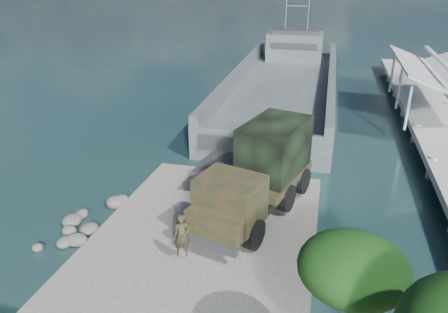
{
  "coord_description": "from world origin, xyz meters",
  "views": [
    {
      "loc": [
        4.79,
        -15.81,
        11.93
      ],
      "look_at": [
        -0.43,
        6.0,
        1.92
      ],
      "focal_mm": 35.0,
      "sensor_mm": 36.0,
      "label": 1
    }
  ],
  "objects_px": {
    "landing_craft": "(284,91)",
    "soldier": "(182,244)",
    "pier": "(435,111)",
    "military_truck": "(261,172)"
  },
  "relations": [
    {
      "from": "soldier",
      "to": "landing_craft",
      "type": "bearing_deg",
      "value": 65.05
    },
    {
      "from": "landing_craft",
      "to": "soldier",
      "type": "distance_m",
      "value": 26.06
    },
    {
      "from": "landing_craft",
      "to": "military_truck",
      "type": "relative_size",
      "value": 3.85
    },
    {
      "from": "pier",
      "to": "landing_craft",
      "type": "distance_m",
      "value": 13.21
    },
    {
      "from": "landing_craft",
      "to": "soldier",
      "type": "height_order",
      "value": "landing_craft"
    },
    {
      "from": "military_truck",
      "to": "pier",
      "type": "bearing_deg",
      "value": 71.45
    },
    {
      "from": "pier",
      "to": "soldier",
      "type": "xyz_separation_m",
      "value": [
        -13.31,
        -20.59,
        -0.16
      ]
    },
    {
      "from": "landing_craft",
      "to": "military_truck",
      "type": "distance_m",
      "value": 21.03
    },
    {
      "from": "landing_craft",
      "to": "soldier",
      "type": "bearing_deg",
      "value": -92.95
    },
    {
      "from": "pier",
      "to": "military_truck",
      "type": "distance_m",
      "value": 18.99
    }
  ]
}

